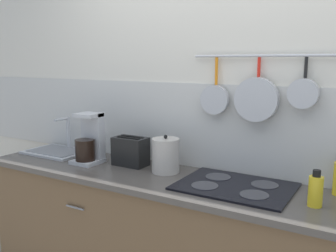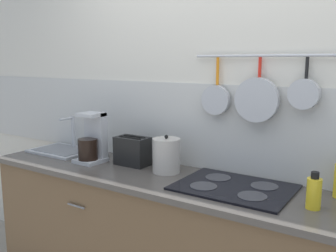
% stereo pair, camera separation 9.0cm
% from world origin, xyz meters
% --- Properties ---
extents(wall_back, '(7.20, 0.14, 2.60)m').
position_xyz_m(wall_back, '(0.00, 0.32, 1.28)').
color(wall_back, silver).
rests_on(wall_back, ground_plane).
extents(countertop, '(3.20, 0.57, 0.03)m').
position_xyz_m(countertop, '(0.00, 0.00, 0.91)').
color(countertop, '#4C4742').
rests_on(countertop, cabinet_base).
extents(sink_basin, '(0.46, 0.33, 0.26)m').
position_xyz_m(sink_basin, '(-1.33, 0.11, 0.95)').
color(sink_basin, '#B7BABF').
rests_on(sink_basin, countertop).
extents(coffee_maker, '(0.18, 0.19, 0.34)m').
position_xyz_m(coffee_maker, '(-0.93, 0.02, 1.06)').
color(coffee_maker, '#B7BABF').
rests_on(coffee_maker, countertop).
extents(toaster, '(0.24, 0.14, 0.19)m').
position_xyz_m(toaster, '(-0.65, 0.11, 1.02)').
color(toaster, black).
rests_on(toaster, countertop).
extents(kettle, '(0.17, 0.17, 0.24)m').
position_xyz_m(kettle, '(-0.37, 0.09, 1.03)').
color(kettle, beige).
rests_on(kettle, countertop).
extents(cooktop, '(0.62, 0.46, 0.01)m').
position_xyz_m(cooktop, '(0.11, 0.04, 0.93)').
color(cooktop, black).
rests_on(cooktop, countertop).
extents(bottle_vinegar, '(0.07, 0.07, 0.18)m').
position_xyz_m(bottle_vinegar, '(0.54, -0.02, 1.00)').
color(bottle_vinegar, yellow).
rests_on(bottle_vinegar, countertop).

